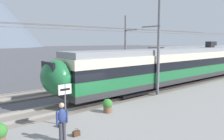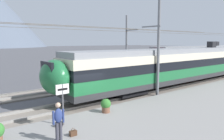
% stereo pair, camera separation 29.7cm
% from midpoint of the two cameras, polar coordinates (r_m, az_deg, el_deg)
% --- Properties ---
extents(ground_plane, '(400.00, 400.00, 0.00)m').
position_cam_midpoint_polar(ground_plane, '(14.95, -7.00, -10.33)').
color(ground_plane, '#4C4C51').
extents(platform_slab, '(120.00, 7.28, 0.34)m').
position_cam_midpoint_polar(platform_slab, '(11.32, 6.22, -15.34)').
color(platform_slab, gray).
rests_on(platform_slab, ground).
extents(track_near, '(120.00, 3.00, 0.28)m').
position_cam_midpoint_polar(track_near, '(15.67, -8.74, -9.26)').
color(track_near, slate).
rests_on(track_near, ground).
extents(track_far, '(120.00, 3.00, 0.28)m').
position_cam_midpoint_polar(track_far, '(20.45, -16.36, -5.54)').
color(track_far, slate).
rests_on(track_far, ground).
extents(train_near_platform, '(30.91, 2.96, 4.27)m').
position_cam_midpoint_polar(train_near_platform, '(24.49, 19.08, 1.57)').
color(train_near_platform, '#2D2D30').
rests_on(train_near_platform, track_near).
extents(train_far_track, '(25.23, 2.94, 4.27)m').
position_cam_midpoint_polar(train_far_track, '(38.30, 22.62, 3.34)').
color(train_far_track, '#2D2D30').
rests_on(train_far_track, track_far).
extents(catenary_mast_mid, '(48.88, 1.96, 8.50)m').
position_cam_midpoint_polar(catenary_mast_mid, '(18.12, 12.14, 6.70)').
color(catenary_mast_mid, slate).
rests_on(catenary_mast_mid, ground).
extents(catenary_mast_far_side, '(48.88, 2.11, 7.72)m').
position_cam_midpoint_polar(catenary_mast_far_side, '(27.47, 4.28, 6.34)').
color(catenary_mast_far_side, slate).
rests_on(catenary_mast_far_side, ground).
extents(platform_sign, '(0.70, 0.08, 2.10)m').
position_cam_midpoint_polar(platform_sign, '(11.23, -11.95, -6.42)').
color(platform_sign, '#59595B').
rests_on(platform_sign, platform_slab).
extents(passenger_walking, '(0.53, 0.22, 1.69)m').
position_cam_midpoint_polar(passenger_walking, '(9.64, -12.82, -12.50)').
color(passenger_walking, '#383842').
rests_on(passenger_walking, platform_slab).
extents(handbag_beside_passenger, '(0.32, 0.18, 0.36)m').
position_cam_midpoint_polar(handbag_beside_passenger, '(10.36, -9.21, -15.84)').
color(handbag_beside_passenger, '#472D1E').
rests_on(handbag_beside_passenger, platform_slab).
extents(handbag_near_sign, '(0.32, 0.18, 0.35)m').
position_cam_midpoint_polar(handbag_near_sign, '(11.53, -12.85, -13.51)').
color(handbag_near_sign, black).
rests_on(handbag_near_sign, platform_slab).
extents(potted_plant_platform_edge, '(0.61, 0.61, 0.83)m').
position_cam_midpoint_polar(potted_plant_platform_edge, '(13.23, -0.96, -9.04)').
color(potted_plant_platform_edge, brown).
rests_on(potted_plant_platform_edge, platform_slab).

